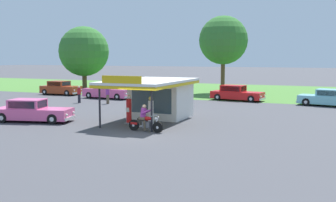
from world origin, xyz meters
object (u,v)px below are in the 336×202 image
Objects in this scene: motorcycle_with_rider at (145,120)px; parked_car_second_row_spare at (328,98)px; parked_car_back_row_right at (61,88)px; gas_pump_offside at (151,112)px; bystander_leaning_by_kiosk at (79,94)px; featured_classic_sedan at (32,111)px; bystander_strolling_foreground at (108,94)px; parked_car_back_row_centre_left at (108,91)px; bystander_chatting_near_pumps at (157,98)px; gas_pump_nearside at (129,111)px; parked_car_back_row_far_right at (236,94)px.

parked_car_second_row_spare is at bearing 60.98° from motorcycle_with_rider.
motorcycle_with_rider is at bearing -40.93° from parked_car_back_row_right.
gas_pump_offside is 1.14× the size of bystander_leaning_by_kiosk.
bystander_leaning_by_kiosk is at bearing 139.10° from motorcycle_with_rider.
bystander_leaning_by_kiosk is (-21.55, -6.62, 0.17)m from parked_car_second_row_spare.
gas_pump_offside is at bearing -36.45° from bystander_leaning_by_kiosk.
featured_classic_sedan is 1.13× the size of parked_car_back_row_right.
gas_pump_offside is 2.05m from motorcycle_with_rider.
motorcycle_with_rider reaches higher than featured_classic_sedan.
parked_car_back_row_centre_left is at bearing 121.81° from bystander_strolling_foreground.
parked_car_back_row_right is (-28.38, -0.69, 0.05)m from parked_car_second_row_spare.
gas_pump_offside reaches higher than parked_car_back_row_right.
bystander_chatting_near_pumps is (-12.97, -7.83, 0.21)m from parked_car_second_row_spare.
parked_car_second_row_spare is at bearing 52.50° from gas_pump_nearside.
bystander_leaning_by_kiosk is at bearing -94.06° from parked_car_back_row_centre_left.
motorcycle_with_rider is 1.34× the size of bystander_strolling_foreground.
parked_car_second_row_spare is at bearing -8.00° from parked_car_back_row_far_right.
bystander_chatting_near_pumps is (-2.93, 7.29, 0.05)m from gas_pump_offside.
parked_car_back_row_far_right reaches higher than featured_classic_sedan.
parked_car_back_row_right is at bearing 139.03° from bystander_leaning_by_kiosk.
gas_pump_nearside is 0.35× the size of parked_car_back_row_far_right.
gas_pump_nearside is at bearing 137.22° from motorcycle_with_rider.
parked_car_back_row_centre_left is 4.81m from bystander_strolling_foreground.
parked_car_back_row_right is 3.03× the size of bystander_leaning_by_kiosk.
featured_classic_sedan is 10.78m from bystander_leaning_by_kiosk.
parked_car_back_row_far_right is at bearing 79.13° from gas_pump_nearside.
gas_pump_offside reaches higher than bystander_leaning_by_kiosk.
motorcycle_with_rider is at bearing -69.28° from bystander_chatting_near_pumps.
gas_pump_nearside reaches higher than parked_car_second_row_spare.
bystander_leaning_by_kiosk is (-9.95, 8.50, -0.01)m from gas_pump_nearside.
bystander_chatting_near_pumps is at bearing -148.89° from parked_car_second_row_spare.
parked_car_back_row_centre_left is (-9.63, 13.00, -0.13)m from gas_pump_nearside.
gas_pump_nearside is 7.41m from bystander_chatting_near_pumps.
gas_pump_offside is 0.35× the size of parked_car_second_row_spare.
motorcycle_with_rider is at bearing -42.78° from gas_pump_nearside.
parked_car_back_row_centre_left is at bearing 130.70° from gas_pump_offside.
parked_car_back_row_centre_left reaches higher than parked_car_back_row_far_right.
parked_car_back_row_centre_left is at bearing 85.94° from bystander_leaning_by_kiosk.
bystander_chatting_near_pumps is (-3.50, 9.25, 0.23)m from motorcycle_with_rider.
motorcycle_with_rider is 19.03m from parked_car_back_row_centre_left.
gas_pump_nearside is 0.39× the size of parked_car_back_row_right.
featured_classic_sedan is at bearing -168.10° from gas_pump_offside.
motorcycle_with_rider is at bearing -40.90° from bystander_leaning_by_kiosk.
parked_car_second_row_spare is at bearing 31.11° from bystander_chatting_near_pumps.
parked_car_back_row_centre_left is 1.12× the size of parked_car_back_row_right.
parked_car_back_row_right is at bearing 168.74° from parked_car_back_row_centre_left.
parked_car_back_row_far_right is at bearing 14.50° from parked_car_back_row_centre_left.
parked_car_second_row_spare is at bearing 56.39° from gas_pump_offside.
parked_car_back_row_centre_left is at bearing 145.30° from bystander_chatting_near_pumps.
parked_car_back_row_right is at bearing 155.13° from bystander_chatting_near_pumps.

